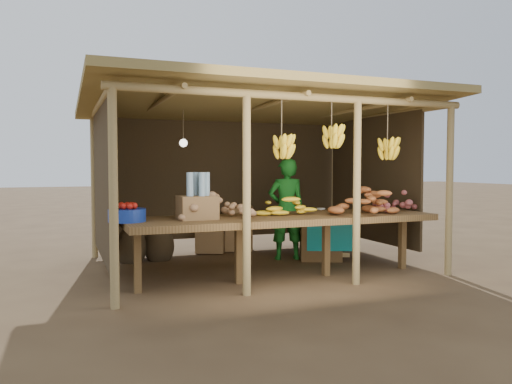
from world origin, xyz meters
name	(u,v)px	position (x,y,z in m)	size (l,w,h in m)	color
ground	(256,265)	(0.00, 0.00, 0.00)	(60.00, 60.00, 0.00)	brown
stall_structure	(259,130)	(0.05, 0.00, 1.92)	(4.70, 3.50, 2.43)	#A28854
counter	(284,221)	(0.00, -0.95, 0.74)	(3.90, 1.05, 0.80)	brown
potato_heap	(216,203)	(-0.87, -0.90, 0.98)	(0.95, 0.57, 0.36)	#A67D56
sweet_potato_heap	(368,200)	(1.11, -1.14, 0.98)	(1.10, 0.66, 0.36)	#B1602D
onion_heap	(393,198)	(1.67, -0.90, 0.98)	(0.92, 0.55, 0.36)	#B25756
banana_pile	(286,201)	(0.07, -0.84, 0.97)	(0.63, 0.38, 0.35)	yellow
tomato_basin	(127,214)	(-1.90, -0.91, 0.89)	(0.41, 0.41, 0.22)	navy
bottle_box	(197,201)	(-1.11, -0.94, 1.01)	(0.44, 0.35, 0.55)	olive
vendor	(286,209)	(0.60, 0.27, 0.77)	(0.56, 0.37, 1.53)	#197420
tarp_crate	(320,238)	(1.08, 0.07, 0.33)	(0.85, 0.80, 0.80)	brown
carton_stack	(230,233)	(0.01, 1.20, 0.32)	(1.04, 0.50, 0.72)	olive
burlap_sacks	(145,243)	(-1.42, 0.90, 0.27)	(0.87, 0.45, 0.61)	#41321E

